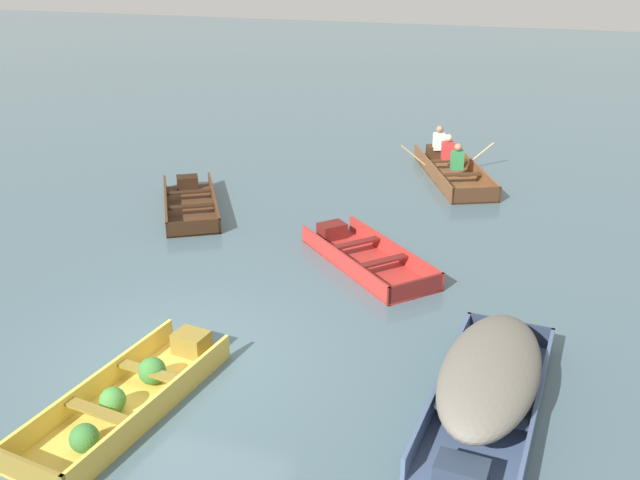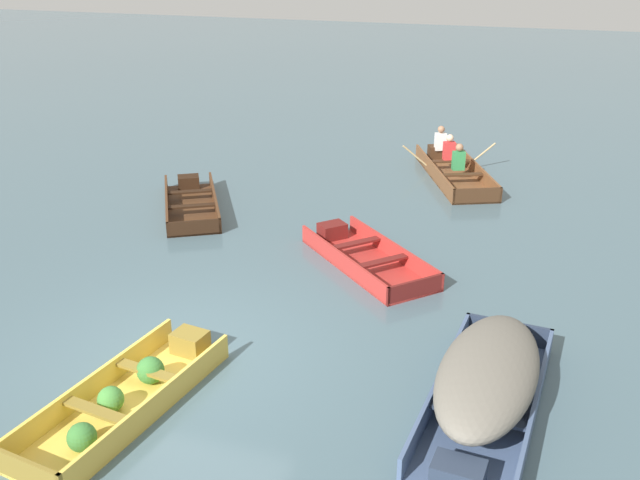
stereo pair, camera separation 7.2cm
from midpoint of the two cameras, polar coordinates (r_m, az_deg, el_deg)
The scene contains 6 objects.
ground_plane at distance 10.19m, azimuth -11.27°, elevation -9.21°, with size 80.00×80.00×0.00m, color #47606B.
dinghy_yellow_foreground at distance 9.33m, azimuth -15.16°, elevation -11.93°, with size 1.49×3.21×0.40m.
skiff_dark_varnish_near_moored at distance 15.51m, azimuth -10.49°, elevation 2.96°, with size 2.40×3.14×0.31m.
skiff_slate_blue_mid_moored at distance 8.99m, azimuth 13.17°, elevation -10.71°, with size 1.53×3.49×0.83m.
skiff_red_far_moored at distance 12.72m, azimuth 3.37°, elevation -1.30°, with size 2.87×2.83×0.33m.
rowboat_wooden_brown_with_crew at distance 17.60m, azimuth 10.32°, elevation 5.76°, with size 2.53×3.70×0.92m.
Camera 1 is at (4.33, -7.47, 5.41)m, focal length 40.00 mm.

